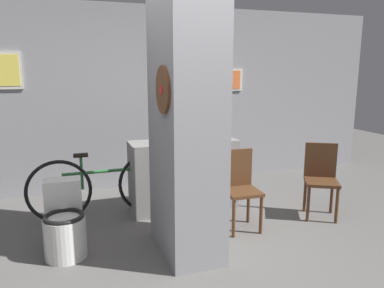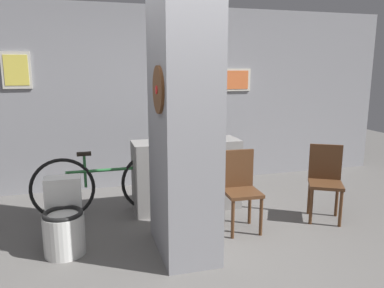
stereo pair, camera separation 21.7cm
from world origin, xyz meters
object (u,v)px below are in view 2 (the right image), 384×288
(chair_near_pillar, at_px, (240,187))
(chair_by_doorway, at_px, (325,179))
(toilet, at_px, (64,222))
(bicycle, at_px, (109,184))
(bottle_tall, at_px, (178,130))

(chair_near_pillar, height_order, chair_by_doorway, same)
(chair_near_pillar, xyz_separation_m, chair_by_doorway, (1.06, -0.00, 0.00))
(toilet, height_order, chair_near_pillar, chair_near_pillar)
(chair_by_doorway, relative_size, bicycle, 0.49)
(toilet, bearing_deg, chair_near_pillar, 0.61)
(bicycle, height_order, bottle_tall, bottle_tall)
(chair_near_pillar, bearing_deg, toilet, -176.85)
(chair_by_doorway, bearing_deg, chair_near_pillar, -150.86)
(chair_by_doorway, xyz_separation_m, bicycle, (-2.40, 0.79, -0.10))
(toilet, height_order, bicycle, bicycle)
(toilet, bearing_deg, bottle_tall, 31.22)
(chair_by_doorway, bearing_deg, bottle_tall, -177.78)
(chair_by_doorway, height_order, bottle_tall, bottle_tall)
(chair_near_pillar, relative_size, bottle_tall, 2.52)
(toilet, relative_size, chair_near_pillar, 0.79)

